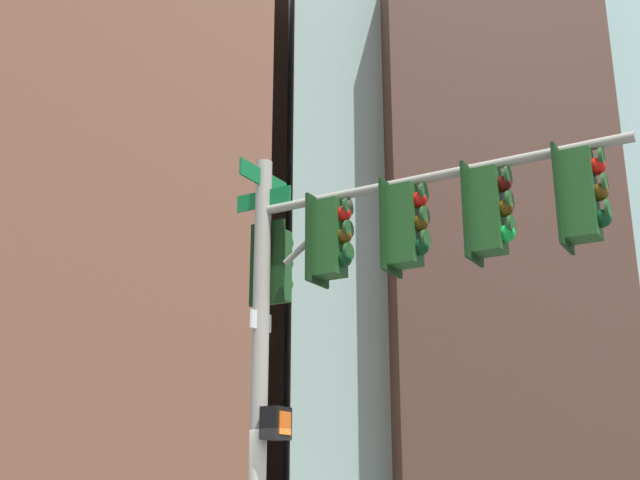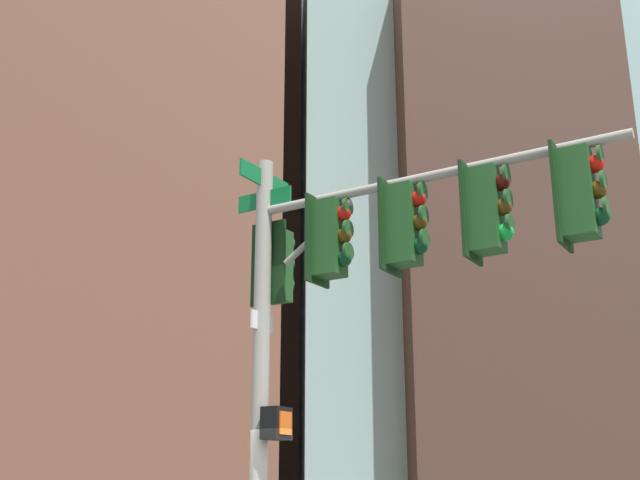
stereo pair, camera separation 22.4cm
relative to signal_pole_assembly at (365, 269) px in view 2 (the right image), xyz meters
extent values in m
cylinder|color=#9E998C|center=(-0.83, -1.29, -1.32)|extent=(0.22, 0.22, 6.14)
cylinder|color=#9E998C|center=(0.53, 0.70, 1.03)|extent=(2.83, 4.04, 0.12)
cylinder|color=#9E998C|center=(-0.34, -0.57, 0.58)|extent=(0.66, 0.90, 0.75)
cube|color=#0F6B33|center=(-0.83, -1.29, 1.50)|extent=(0.94, 0.66, 0.24)
cube|color=#0F6B33|center=(-0.83, -1.29, 1.20)|extent=(0.52, 0.73, 0.24)
cube|color=white|center=(-0.83, -1.29, -0.50)|extent=(0.39, 0.28, 0.24)
cube|color=#1E4C1E|center=(-0.24, -0.42, 0.47)|extent=(0.47, 0.47, 1.00)
cube|color=black|center=(-0.35, -0.58, 0.47)|extent=(0.47, 0.34, 1.16)
sphere|color=red|center=(-0.12, -0.26, 0.77)|extent=(0.20, 0.20, 0.20)
cylinder|color=#1E4C1E|center=(-0.09, -0.20, 0.86)|extent=(0.21, 0.16, 0.23)
sphere|color=#4C330A|center=(-0.12, -0.26, 0.47)|extent=(0.20, 0.20, 0.20)
cylinder|color=#1E4C1E|center=(-0.09, -0.20, 0.56)|extent=(0.21, 0.16, 0.23)
sphere|color=#0A3819|center=(-0.12, -0.26, 0.17)|extent=(0.20, 0.20, 0.20)
cylinder|color=#1E4C1E|center=(-0.09, -0.20, 0.26)|extent=(0.21, 0.16, 0.23)
cube|color=#1E4C1E|center=(0.35, 0.44, 0.47)|extent=(0.47, 0.47, 1.00)
cube|color=black|center=(0.25, 0.28, 0.47)|extent=(0.47, 0.34, 1.16)
sphere|color=red|center=(0.47, 0.61, 0.77)|extent=(0.20, 0.20, 0.20)
cylinder|color=#1E4C1E|center=(0.51, 0.66, 0.86)|extent=(0.21, 0.16, 0.23)
sphere|color=#4C330A|center=(0.47, 0.61, 0.47)|extent=(0.20, 0.20, 0.20)
cylinder|color=#1E4C1E|center=(0.51, 0.66, 0.56)|extent=(0.21, 0.16, 0.23)
sphere|color=#0A3819|center=(0.47, 0.61, 0.17)|extent=(0.20, 0.20, 0.20)
cylinder|color=#1E4C1E|center=(0.51, 0.66, 0.26)|extent=(0.21, 0.16, 0.23)
cube|color=#1E4C1E|center=(0.95, 1.30, 0.47)|extent=(0.47, 0.47, 1.00)
cube|color=black|center=(0.84, 1.15, 0.47)|extent=(0.47, 0.34, 1.16)
sphere|color=#470A07|center=(1.06, 1.47, 0.77)|extent=(0.20, 0.20, 0.20)
cylinder|color=#1E4C1E|center=(1.10, 1.53, 0.86)|extent=(0.21, 0.16, 0.23)
sphere|color=#4C330A|center=(1.06, 1.47, 0.47)|extent=(0.20, 0.20, 0.20)
cylinder|color=#1E4C1E|center=(1.10, 1.53, 0.56)|extent=(0.21, 0.16, 0.23)
sphere|color=green|center=(1.06, 1.47, 0.17)|extent=(0.20, 0.20, 0.20)
cylinder|color=#1E4C1E|center=(1.10, 1.53, 0.26)|extent=(0.21, 0.16, 0.23)
cube|color=#1E4C1E|center=(1.54, 2.17, 0.47)|extent=(0.47, 0.47, 1.00)
cube|color=black|center=(1.43, 2.01, 0.47)|extent=(0.47, 0.34, 1.16)
sphere|color=red|center=(1.66, 2.34, 0.77)|extent=(0.20, 0.20, 0.20)
cylinder|color=#1E4C1E|center=(1.69, 2.39, 0.86)|extent=(0.21, 0.16, 0.23)
sphere|color=#4C330A|center=(1.66, 2.34, 0.47)|extent=(0.20, 0.20, 0.20)
cylinder|color=#1E4C1E|center=(1.69, 2.39, 0.56)|extent=(0.21, 0.16, 0.23)
sphere|color=#0A3819|center=(1.66, 2.34, 0.17)|extent=(0.20, 0.20, 0.20)
cylinder|color=#1E4C1E|center=(1.69, 2.39, 0.26)|extent=(0.21, 0.16, 0.23)
cube|color=#1E4C1E|center=(-1.09, -1.11, 0.33)|extent=(0.47, 0.47, 1.00)
cube|color=black|center=(-0.93, -1.22, 0.33)|extent=(0.34, 0.47, 1.16)
sphere|color=#470A07|center=(-1.26, -1.00, 0.63)|extent=(0.20, 0.20, 0.20)
cylinder|color=#1E4C1E|center=(-1.31, -0.96, 0.72)|extent=(0.16, 0.21, 0.23)
sphere|color=#4C330A|center=(-1.26, -1.00, 0.33)|extent=(0.20, 0.20, 0.20)
cylinder|color=#1E4C1E|center=(-1.31, -0.96, 0.42)|extent=(0.16, 0.21, 0.23)
sphere|color=green|center=(-1.26, -1.00, 0.03)|extent=(0.20, 0.20, 0.20)
cylinder|color=#1E4C1E|center=(-1.31, -0.96, 0.12)|extent=(0.16, 0.21, 0.23)
cube|color=black|center=(-0.69, -1.07, -1.82)|extent=(0.44, 0.41, 0.40)
cube|color=#EA5914|center=(-0.61, -0.96, -1.82)|extent=(0.22, 0.16, 0.28)
cube|color=brown|center=(-32.63, -9.71, 16.35)|extent=(20.78, 17.32, 41.48)
cube|color=#4C3328|center=(-42.75, 13.58, 13.11)|extent=(16.53, 14.43, 34.99)
cube|color=#9EC6C1|center=(-54.82, 15.89, 40.27)|extent=(33.97, 30.91, 89.31)
cube|color=#4C3328|center=(-56.43, -9.59, 17.62)|extent=(22.03, 19.66, 44.01)
camera|label=1|loc=(9.46, -1.26, -2.56)|focal=44.68mm
camera|label=2|loc=(9.47, -1.03, -2.56)|focal=44.68mm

